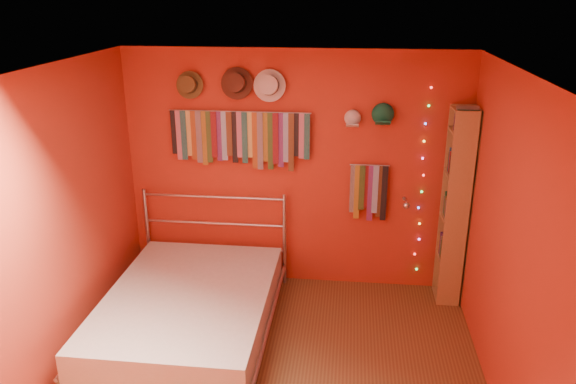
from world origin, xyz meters
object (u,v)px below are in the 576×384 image
at_px(bookshelf, 459,207).
at_px(bed, 189,312).
at_px(reading_lamp, 406,204).
at_px(tie_rack, 240,136).

xyz_separation_m(bookshelf, bed, (-2.50, -0.95, -0.78)).
height_order(reading_lamp, bookshelf, bookshelf).
bearing_deg(bookshelf, bed, -159.24).
bearing_deg(tie_rack, bookshelf, -4.01).
height_order(reading_lamp, bed, reading_lamp).
xyz_separation_m(tie_rack, reading_lamp, (1.69, -0.16, -0.60)).
bearing_deg(reading_lamp, tie_rack, 174.62).
relative_size(reading_lamp, bed, 0.14).
bearing_deg(bed, tie_rack, 75.12).
bearing_deg(tie_rack, bed, -105.11).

